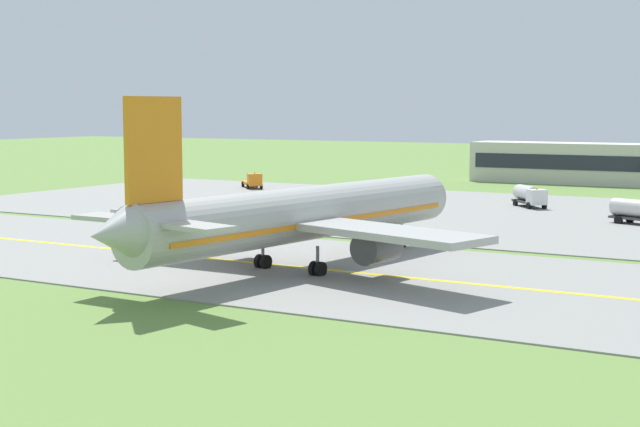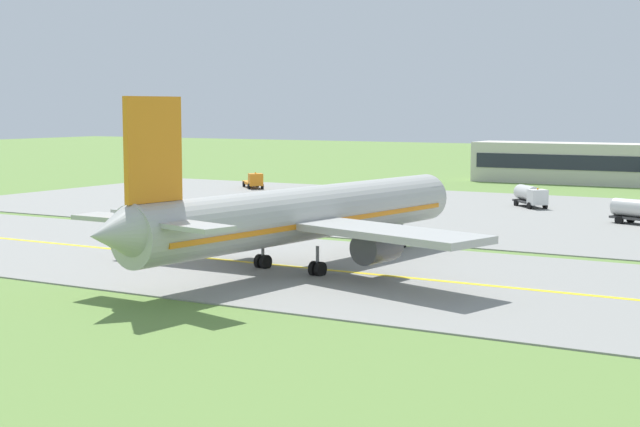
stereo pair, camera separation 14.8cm
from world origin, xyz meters
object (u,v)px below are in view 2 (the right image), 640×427
at_px(airplane_lead, 302,215).
at_px(service_truck_catering, 254,181).
at_px(service_truck_pushback, 530,195).
at_px(service_truck_baggage, 640,211).

xyz_separation_m(airplane_lead, service_truck_catering, (-43.00, 57.55, -2.95)).
distance_m(airplane_lead, service_truck_catering, 71.90).
xyz_separation_m(airplane_lead, service_truck_pushback, (1.05, 51.77, -2.60)).
distance_m(service_truck_baggage, service_truck_catering, 61.58).
bearing_deg(airplane_lead, service_truck_baggage, 68.22).
xyz_separation_m(airplane_lead, service_truck_baggage, (16.17, 40.47, -2.60)).
distance_m(airplane_lead, service_truck_baggage, 43.65).
height_order(airplane_lead, service_truck_catering, airplane_lead).
height_order(service_truck_baggage, service_truck_pushback, same).
xyz_separation_m(service_truck_catering, service_truck_pushback, (44.05, -5.78, 0.35)).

